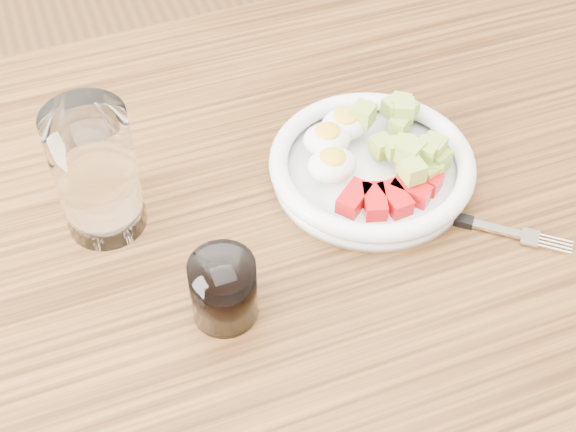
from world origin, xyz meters
name	(u,v)px	position (x,y,z in m)	size (l,w,h in m)	color
dining_table	(299,292)	(0.00, 0.00, 0.67)	(1.50, 0.90, 0.77)	brown
bowl	(372,163)	(0.11, 0.06, 0.79)	(0.24, 0.24, 0.06)	white
fork	(454,219)	(0.17, -0.04, 0.77)	(0.17, 0.15, 0.01)	black
water_glass	(96,172)	(-0.19, 0.10, 0.85)	(0.09, 0.09, 0.16)	white
coffee_glass	(224,290)	(-0.11, -0.07, 0.81)	(0.07, 0.07, 0.08)	white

